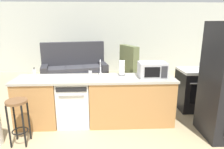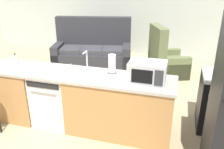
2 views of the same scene
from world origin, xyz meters
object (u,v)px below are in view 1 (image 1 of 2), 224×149
(stove_range, at_px, (196,89))
(bar_stool, at_px, (18,113))
(microwave, at_px, (152,70))
(soap_bottle, at_px, (90,74))
(dish_soap_bottle, at_px, (34,73))
(kettle, at_px, (203,64))
(armchair, at_px, (134,72))
(paper_towel_roll, at_px, (122,68))
(couch, at_px, (75,70))
(dishwasher, at_px, (75,102))

(stove_range, height_order, bar_stool, stove_range)
(microwave, xyz_separation_m, soap_bottle, (-1.14, -0.02, -0.07))
(dish_soap_bottle, height_order, kettle, kettle)
(bar_stool, xyz_separation_m, armchair, (2.32, 3.21, -0.19))
(soap_bottle, height_order, dish_soap_bottle, same)
(paper_towel_roll, bearing_deg, kettle, 15.20)
(soap_bottle, relative_size, couch, 0.08)
(armchair, bearing_deg, bar_stool, -125.82)
(microwave, height_order, paper_towel_roll, paper_towel_roll)
(soap_bottle, xyz_separation_m, bar_stool, (-1.10, -0.62, -0.44))
(paper_towel_roll, height_order, soap_bottle, paper_towel_roll)
(kettle, bearing_deg, armchair, 123.07)
(dishwasher, distance_m, stove_range, 2.66)
(dish_soap_bottle, height_order, armchair, armchair)
(paper_towel_roll, bearing_deg, soap_bottle, -162.16)
(microwave, distance_m, kettle, 1.48)
(dishwasher, height_order, paper_towel_roll, paper_towel_roll)
(dish_soap_bottle, distance_m, bar_stool, 0.89)
(bar_stool, bearing_deg, kettle, 20.39)
(microwave, xyz_separation_m, bar_stool, (-2.24, -0.64, -0.50))
(couch, height_order, armchair, couch)
(stove_range, height_order, paper_towel_roll, paper_towel_roll)
(microwave, xyz_separation_m, dish_soap_bottle, (-2.19, 0.13, -0.07))
(stove_range, relative_size, kettle, 4.39)
(soap_bottle, height_order, kettle, kettle)
(dishwasher, relative_size, soap_bottle, 4.77)
(paper_towel_roll, xyz_separation_m, couch, (-1.28, 2.58, -0.64))
(bar_stool, distance_m, armchair, 3.97)
(paper_towel_roll, distance_m, dish_soap_bottle, 1.65)
(bar_stool, bearing_deg, microwave, 15.94)
(dishwasher, bearing_deg, microwave, -0.05)
(soap_bottle, xyz_separation_m, couch, (-0.68, 2.77, -0.58))
(microwave, bearing_deg, couch, 123.53)
(paper_towel_roll, distance_m, armchair, 2.57)
(paper_towel_roll, relative_size, armchair, 0.24)
(kettle, bearing_deg, dishwasher, -166.22)
(soap_bottle, xyz_separation_m, armchair, (1.22, 2.59, -0.62))
(kettle, height_order, armchair, armchair)
(dishwasher, relative_size, bar_stool, 1.14)
(stove_range, distance_m, armchair, 2.29)
(stove_range, xyz_separation_m, dish_soap_bottle, (-3.33, -0.42, 0.52))
(paper_towel_roll, bearing_deg, stove_range, 12.50)
(paper_towel_roll, distance_m, soap_bottle, 0.63)
(dishwasher, bearing_deg, armchair, 59.15)
(microwave, relative_size, paper_towel_roll, 1.77)
(soap_bottle, relative_size, dish_soap_bottle, 1.00)
(dish_soap_bottle, distance_m, armchair, 3.39)
(dishwasher, distance_m, armchair, 3.00)
(stove_range, bearing_deg, dishwasher, -168.09)
(couch, relative_size, armchair, 1.79)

